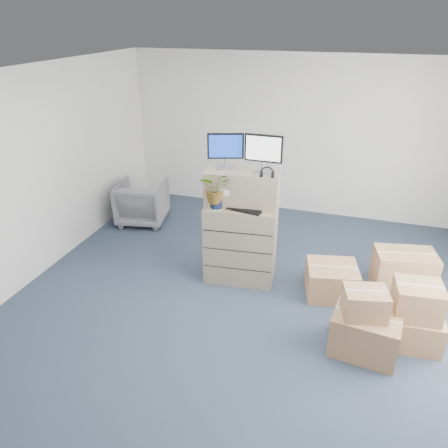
# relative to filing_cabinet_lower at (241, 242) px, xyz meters

# --- Properties ---
(ground) EXTENTS (7.00, 7.00, 0.00)m
(ground) POSITION_rel_filing_cabinet_lower_xyz_m (0.26, -0.95, -0.55)
(ground) COLOR #253042
(ground) RESTS_ON ground
(wall_back) EXTENTS (6.00, 0.02, 2.80)m
(wall_back) POSITION_rel_filing_cabinet_lower_xyz_m (0.26, 2.56, 0.85)
(wall_back) COLOR silver
(wall_back) RESTS_ON ground
(filing_cabinet_lower) EXTENTS (0.99, 0.67, 1.10)m
(filing_cabinet_lower) POSITION_rel_filing_cabinet_lower_xyz_m (0.00, 0.00, 0.00)
(filing_cabinet_lower) COLOR gray
(filing_cabinet_lower) RESTS_ON ground
(filing_cabinet_upper) EXTENTS (0.98, 0.57, 0.47)m
(filing_cabinet_upper) POSITION_rel_filing_cabinet_lower_xyz_m (-0.01, 0.05, 0.78)
(filing_cabinet_upper) COLOR gray
(filing_cabinet_upper) RESTS_ON filing_cabinet_lower
(monitor_left) EXTENTS (0.45, 0.24, 0.46)m
(monitor_left) POSITION_rel_filing_cabinet_lower_xyz_m (-0.24, 0.06, 1.27)
(monitor_left) COLOR #99999E
(monitor_left) RESTS_ON filing_cabinet_upper
(monitor_right) EXTENTS (0.48, 0.19, 0.47)m
(monitor_right) POSITION_rel_filing_cabinet_lower_xyz_m (0.25, 0.06, 1.28)
(monitor_right) COLOR #99999E
(monitor_right) RESTS_ON filing_cabinet_upper
(headphones) EXTENTS (0.17, 0.04, 0.17)m
(headphones) POSITION_rel_filing_cabinet_lower_xyz_m (0.34, -0.10, 1.06)
(headphones) COLOR black
(headphones) RESTS_ON filing_cabinet_upper
(keyboard) EXTENTS (0.54, 0.30, 0.03)m
(keyboard) POSITION_rel_filing_cabinet_lower_xyz_m (0.06, -0.11, 0.56)
(keyboard) COLOR black
(keyboard) RESTS_ON filing_cabinet_lower
(mouse) EXTENTS (0.11, 0.07, 0.04)m
(mouse) POSITION_rel_filing_cabinet_lower_xyz_m (0.34, -0.05, 0.57)
(mouse) COLOR silver
(mouse) RESTS_ON filing_cabinet_lower
(water_bottle) EXTENTS (0.08, 0.08, 0.28)m
(water_bottle) POSITION_rel_filing_cabinet_lower_xyz_m (0.08, 0.02, 0.69)
(water_bottle) COLOR gray
(water_bottle) RESTS_ON filing_cabinet_lower
(phone_dock) EXTENTS (0.07, 0.06, 0.14)m
(phone_dock) POSITION_rel_filing_cabinet_lower_xyz_m (-0.02, 0.03, 0.59)
(phone_dock) COLOR silver
(phone_dock) RESTS_ON filing_cabinet_lower
(external_drive) EXTENTS (0.22, 0.18, 0.06)m
(external_drive) POSITION_rel_filing_cabinet_lower_xyz_m (0.34, 0.14, 0.58)
(external_drive) COLOR black
(external_drive) RESTS_ON filing_cabinet_lower
(tissue_box) EXTENTS (0.26, 0.20, 0.09)m
(tissue_box) POSITION_rel_filing_cabinet_lower_xyz_m (0.33, 0.11, 0.65)
(tissue_box) COLOR #3A6DC7
(tissue_box) RESTS_ON external_drive
(potted_plant) EXTENTS (0.42, 0.46, 0.42)m
(potted_plant) POSITION_rel_filing_cabinet_lower_xyz_m (-0.28, -0.19, 0.78)
(potted_plant) COLOR #99AE8C
(potted_plant) RESTS_ON filing_cabinet_lower
(office_chair) EXTENTS (0.92, 0.88, 0.82)m
(office_chair) POSITION_rel_filing_cabinet_lower_xyz_m (-2.13, 1.20, -0.14)
(office_chair) COLOR slate
(office_chair) RESTS_ON ground
(cardboard_boxes) EXTENTS (1.69, 2.05, 0.79)m
(cardboard_boxes) POSITION_rel_filing_cabinet_lower_xyz_m (1.84, -0.39, -0.25)
(cardboard_boxes) COLOR #9B694A
(cardboard_boxes) RESTS_ON ground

